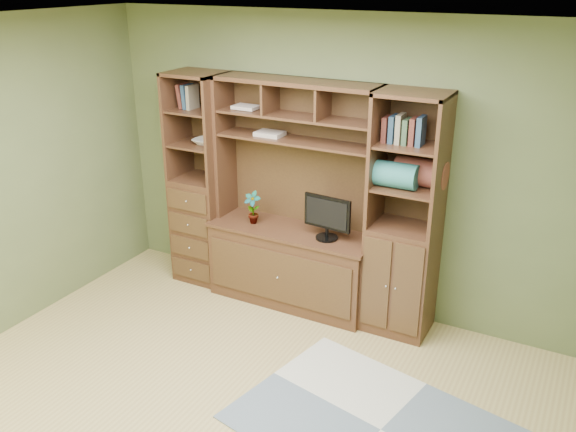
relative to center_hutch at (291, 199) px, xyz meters
The scene contains 11 objects.
room 1.78m from the center_hutch, 79.72° to the right, with size 4.60×4.10×2.64m.
center_hutch is the anchor object (origin of this frame).
left_tower 1.00m from the center_hutch, behind, with size 0.50×0.45×2.05m, color #472918.
right_tower 1.03m from the center_hutch, ahead, with size 0.55×0.45×2.05m, color #472918.
rug 2.12m from the center_hutch, 43.11° to the right, with size 1.93×1.29×0.01m, color #989D9D.
monitor 0.37m from the center_hutch, ahead, with size 0.44×0.19×0.53m, color black.
orchid 0.41m from the center_hutch, behind, with size 0.16×0.11×0.31m, color brown.
magazines 0.60m from the center_hutch, 160.89° to the left, with size 0.24×0.18×0.04m, color #B6A79B.
bowl 1.01m from the center_hutch, behind, with size 0.22×0.22×0.05m, color silver.
blanket_teal 1.01m from the center_hutch, ahead, with size 0.36×0.21×0.21m, color #2D7673.
blanket_red 1.17m from the center_hutch, ahead, with size 0.40×0.22×0.22m, color brown.
Camera 1 is at (2.02, -2.72, 2.90)m, focal length 38.00 mm.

